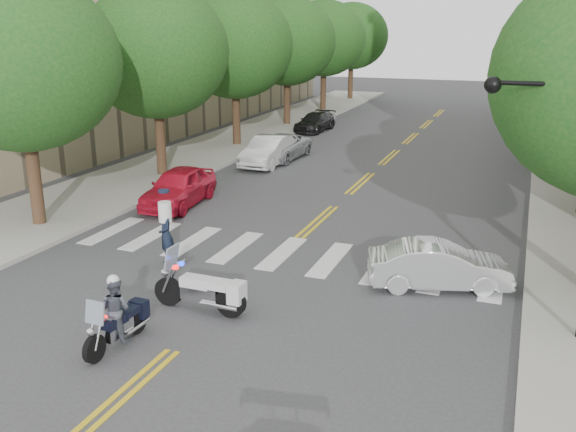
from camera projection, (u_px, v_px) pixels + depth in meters
The scene contains 20 objects.
ground at pixel (173, 351), 13.83m from camera, with size 140.00×140.00×0.00m, color #38383A.
sidewalk_left at pixel (226, 144), 36.71m from camera, with size 5.00×60.00×0.15m, color #9E9991.
tree_l_0 at pixel (21, 62), 20.57m from camera, with size 6.40×6.40×8.45m.
tree_l_1 at pixel (155, 52), 27.72m from camera, with size 6.40×6.40×8.45m.
tree_l_2 at pixel (235, 45), 34.88m from camera, with size 6.40×6.40×8.45m.
tree_l_3 at pixel (287, 41), 42.03m from camera, with size 6.40×6.40×8.45m.
tree_l_4 at pixel (324, 38), 49.19m from camera, with size 6.40×6.40×8.45m.
tree_l_5 at pixel (352, 36), 56.34m from camera, with size 6.40×6.40×8.45m.
tree_r_4 at pixel (573, 41), 43.21m from camera, with size 6.40×6.40×8.45m.
tree_r_5 at pixel (568, 38), 50.37m from camera, with size 6.40×6.40×8.45m.
traffic_signal_pole at pixel (576, 178), 13.25m from camera, with size 2.82×0.42×6.00m.
motorcycle_police at pixel (117, 314), 13.89m from camera, with size 0.72×2.07×1.67m.
motorcycle_parked at pixel (207, 291), 15.52m from camera, with size 2.48×0.56×1.60m.
officer_standing at pixel (166, 235), 18.52m from camera, with size 0.66×0.43×1.82m, color black.
convertible at pixel (439, 266), 16.98m from camera, with size 1.30×3.73×1.23m, color silver.
parked_car_a at pixel (179, 187), 24.58m from camera, with size 1.72×4.28×1.46m, color red.
parked_car_b at pixel (268, 151), 31.49m from camera, with size 1.50×4.31×1.42m, color silver.
parked_car_c at pixel (280, 147), 32.86m from camera, with size 2.07×4.48×1.24m, color #999AA0.
parked_car_d at pixel (315, 122), 41.29m from camera, with size 1.65×4.06×1.18m, color black.
parked_car_e at pixel (320, 120), 42.28m from camera, with size 1.38×3.43×1.17m, color gray.
Camera 1 is at (6.72, -10.69, 6.82)m, focal length 40.00 mm.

